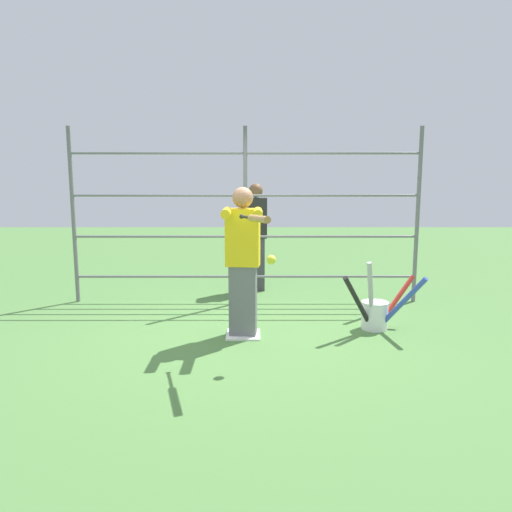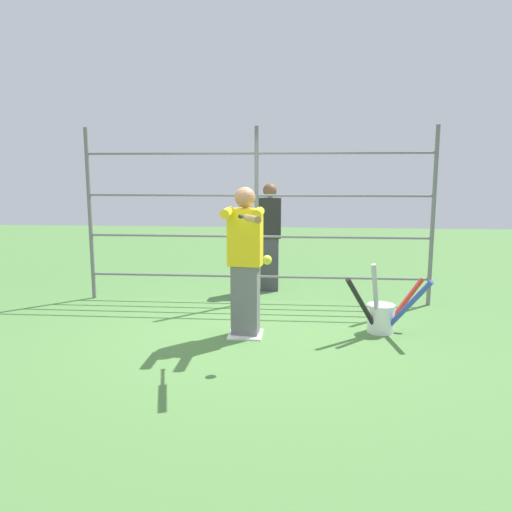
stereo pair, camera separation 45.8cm
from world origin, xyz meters
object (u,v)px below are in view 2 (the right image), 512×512
Objects in this scene: baseball_bat_swinging at (250,218)px; bystander_behind_fence at (270,235)px; softball_in_flight at (267,260)px; batter at (245,257)px; bat_bucket at (382,314)px.

baseball_bat_swinging is 0.51× the size of bystander_behind_fence.
baseball_bat_swinging is at bearing 90.05° from bystander_behind_fence.
baseball_bat_swinging reaches higher than softball_in_flight.
batter is 1.00× the size of bystander_behind_fence.
batter is at bearing -80.96° from baseball_bat_swinging.
softball_in_flight is at bearing 92.78° from bystander_behind_fence.
baseball_bat_swinging reaches higher than bat_bucket.
bat_bucket is at bearing 125.08° from bystander_behind_fence.
bystander_behind_fence is at bearing -89.95° from baseball_bat_swinging.
softball_in_flight is 0.05× the size of bystander_behind_fence.
softball_in_flight is 1.86m from bat_bucket.
bat_bucket is 0.60× the size of bystander_behind_fence.
batter is at bearing 86.30° from bystander_behind_fence.
bat_bucket is (-1.63, -0.24, -0.72)m from batter.
batter is 0.83m from softball_in_flight.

